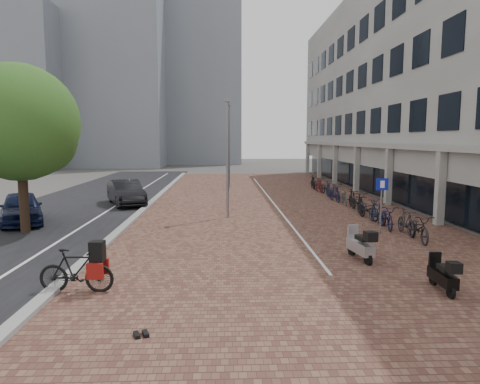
{
  "coord_description": "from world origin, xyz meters",
  "views": [
    {
      "loc": [
        -0.83,
        -14.6,
        3.83
      ],
      "look_at": [
        0.0,
        6.0,
        1.3
      ],
      "focal_mm": 32.32,
      "sensor_mm": 36.0,
      "label": 1
    }
  ],
  "objects_px": {
    "car_dark": "(126,192)",
    "parking_sign": "(382,197)",
    "hero_bike": "(76,270)",
    "scooter_mid": "(443,274)",
    "car_navy": "(21,208)",
    "scooter_front": "(360,244)"
  },
  "relations": [
    {
      "from": "car_navy",
      "to": "hero_bike",
      "type": "relative_size",
      "value": 2.22
    },
    {
      "from": "scooter_mid",
      "to": "parking_sign",
      "type": "bearing_deg",
      "value": 85.55
    },
    {
      "from": "car_dark",
      "to": "parking_sign",
      "type": "distance_m",
      "value": 14.73
    },
    {
      "from": "car_dark",
      "to": "hero_bike",
      "type": "bearing_deg",
      "value": -105.4
    },
    {
      "from": "car_dark",
      "to": "scooter_front",
      "type": "height_order",
      "value": "car_dark"
    },
    {
      "from": "car_dark",
      "to": "hero_bike",
      "type": "relative_size",
      "value": 2.34
    },
    {
      "from": "car_dark",
      "to": "scooter_mid",
      "type": "bearing_deg",
      "value": -76.55
    },
    {
      "from": "parking_sign",
      "to": "car_navy",
      "type": "bearing_deg",
      "value": 170.01
    },
    {
      "from": "car_dark",
      "to": "parking_sign",
      "type": "relative_size",
      "value": 1.94
    },
    {
      "from": "car_navy",
      "to": "parking_sign",
      "type": "distance_m",
      "value": 15.82
    },
    {
      "from": "hero_bike",
      "to": "scooter_mid",
      "type": "bearing_deg",
      "value": -88.94
    },
    {
      "from": "parking_sign",
      "to": "scooter_front",
      "type": "bearing_deg",
      "value": -117.75
    },
    {
      "from": "car_navy",
      "to": "hero_bike",
      "type": "height_order",
      "value": "car_navy"
    },
    {
      "from": "car_dark",
      "to": "scooter_mid",
      "type": "distance_m",
      "value": 18.74
    },
    {
      "from": "car_dark",
      "to": "hero_bike",
      "type": "height_order",
      "value": "car_dark"
    },
    {
      "from": "car_navy",
      "to": "hero_bike",
      "type": "distance_m",
      "value": 10.72
    },
    {
      "from": "hero_bike",
      "to": "scooter_front",
      "type": "height_order",
      "value": "hero_bike"
    },
    {
      "from": "scooter_mid",
      "to": "scooter_front",
      "type": "bearing_deg",
      "value": 114.94
    },
    {
      "from": "car_navy",
      "to": "scooter_front",
      "type": "distance_m",
      "value": 15.06
    },
    {
      "from": "scooter_front",
      "to": "scooter_mid",
      "type": "distance_m",
      "value": 3.11
    },
    {
      "from": "hero_bike",
      "to": "parking_sign",
      "type": "height_order",
      "value": "parking_sign"
    },
    {
      "from": "hero_bike",
      "to": "scooter_mid",
      "type": "distance_m",
      "value": 9.18
    }
  ]
}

